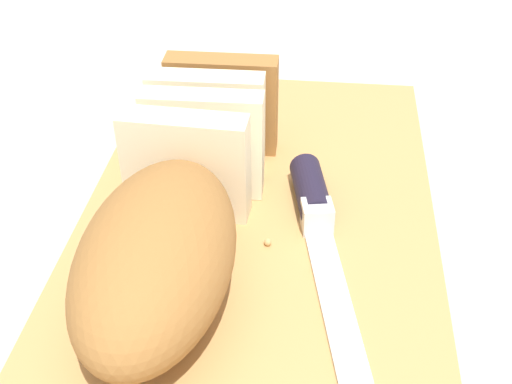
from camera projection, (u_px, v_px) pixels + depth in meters
ground_plane at (256, 251)px, 0.52m from camera, size 3.00×3.00×0.00m
cutting_board at (256, 238)px, 0.51m from camera, size 0.48×0.27×0.02m
bread_loaf at (176, 209)px, 0.46m from camera, size 0.30×0.11×0.08m
bread_knife at (318, 223)px, 0.49m from camera, size 0.29×0.07×0.02m
crumb_near_knife at (268, 242)px, 0.49m from camera, size 0.01×0.01×0.01m
crumb_near_loaf at (312, 218)px, 0.51m from camera, size 0.01×0.01×0.01m
crumb_stray_left at (167, 240)px, 0.49m from camera, size 0.00×0.00×0.00m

